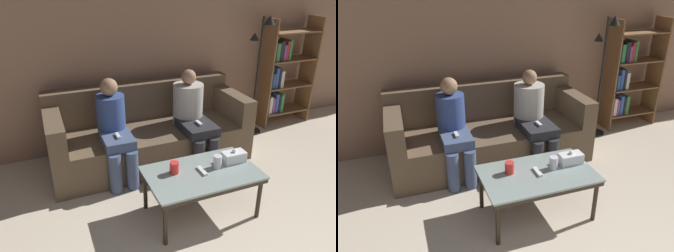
{
  "view_description": "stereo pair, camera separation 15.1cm",
  "coord_description": "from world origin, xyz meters",
  "views": [
    {
      "loc": [
        -1.13,
        -0.1,
        2.05
      ],
      "look_at": [
        0.0,
        2.66,
        0.69
      ],
      "focal_mm": 35.0,
      "sensor_mm": 36.0,
      "label": 1
    },
    {
      "loc": [
        -0.99,
        -0.15,
        2.05
      ],
      "look_at": [
        0.0,
        2.66,
        0.69
      ],
      "focal_mm": 35.0,
      "sensor_mm": 36.0,
      "label": 2
    }
  ],
  "objects": [
    {
      "name": "coffee_table",
      "position": [
        0.1,
        2.1,
        0.41
      ],
      "size": [
        1.02,
        0.61,
        0.45
      ],
      "color": "#8C9E99",
      "rests_on": "ground_plane"
    },
    {
      "name": "game_remote",
      "position": [
        0.1,
        2.1,
        0.46
      ],
      "size": [
        0.04,
        0.15,
        0.02
      ],
      "color": "white",
      "rests_on": "coffee_table"
    },
    {
      "name": "wall_back",
      "position": [
        0.0,
        3.8,
        1.3
      ],
      "size": [
        12.0,
        0.06,
        2.6
      ],
      "color": "#9E755B",
      "rests_on": "ground_plane"
    },
    {
      "name": "cup_near_left",
      "position": [
        -0.14,
        2.18,
        0.51
      ],
      "size": [
        0.08,
        0.08,
        0.11
      ],
      "color": "red",
      "rests_on": "coffee_table"
    },
    {
      "name": "tissue_box",
      "position": [
        0.46,
        2.15,
        0.5
      ],
      "size": [
        0.22,
        0.12,
        0.13
      ],
      "color": "white",
      "rests_on": "coffee_table"
    },
    {
      "name": "bookshelf",
      "position": [
        2.16,
        3.57,
        0.75
      ],
      "size": [
        0.8,
        0.32,
        1.55
      ],
      "color": "brown",
      "rests_on": "ground_plane"
    },
    {
      "name": "seated_person_left_end",
      "position": [
        -0.46,
        3.05,
        0.58
      ],
      "size": [
        0.31,
        0.66,
        1.09
      ],
      "color": "#47567A",
      "rests_on": "ground_plane"
    },
    {
      "name": "seated_person_mid_left",
      "position": [
        0.46,
        3.05,
        0.59
      ],
      "size": [
        0.35,
        0.73,
        1.09
      ],
      "color": "#28282D",
      "rests_on": "ground_plane"
    },
    {
      "name": "couch",
      "position": [
        0.0,
        3.28,
        0.32
      ],
      "size": [
        2.31,
        0.91,
        0.89
      ],
      "color": "brown",
      "rests_on": "ground_plane"
    },
    {
      "name": "cup_near_right",
      "position": [
        0.27,
        2.12,
        0.51
      ],
      "size": [
        0.08,
        0.08,
        0.12
      ],
      "color": "silver",
      "rests_on": "coffee_table"
    },
    {
      "name": "standing_lamp",
      "position": [
        1.63,
        3.43,
        0.99
      ],
      "size": [
        0.31,
        0.26,
        1.61
      ],
      "color": "black",
      "rests_on": "ground_plane"
    }
  ]
}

